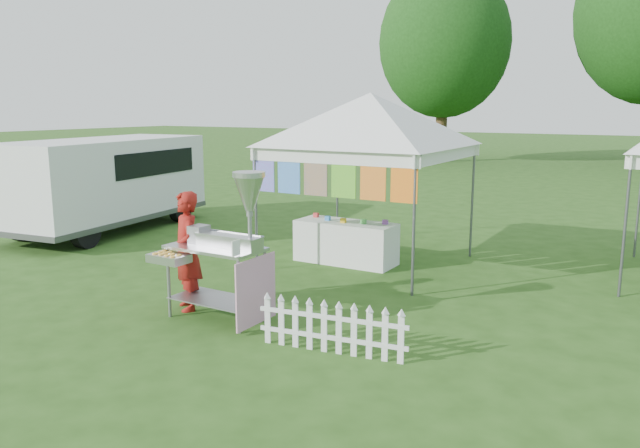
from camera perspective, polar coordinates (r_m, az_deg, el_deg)
The scene contains 8 objects.
ground at distance 8.36m, azimuth -6.31°, elevation -8.70°, with size 120.00×120.00×0.00m, color #264A15.
canopy_main at distance 10.89m, azimuth 4.64°, elevation 11.83°, with size 4.24×4.24×3.45m.
tree_left at distance 32.29m, azimuth 11.29°, elevation 15.99°, with size 6.40×6.40×9.53m.
donut_cart at distance 8.02m, azimuth -8.51°, elevation -0.96°, with size 1.44×0.95×1.98m.
vendor at distance 8.72m, azimuth -12.12°, elevation -2.44°, with size 0.60×0.39×1.64m, color maroon.
cargo_van at distance 14.83m, azimuth -18.73°, elevation 3.72°, with size 2.57×5.15×2.05m.
picket_fence at distance 7.17m, azimuth 1.05°, elevation -9.57°, with size 1.79×0.28×0.56m.
display_table at distance 11.17m, azimuth 2.37°, elevation -1.68°, with size 1.80×0.70×0.74m, color white.
Camera 1 is at (4.75, -6.30, 2.78)m, focal length 35.00 mm.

